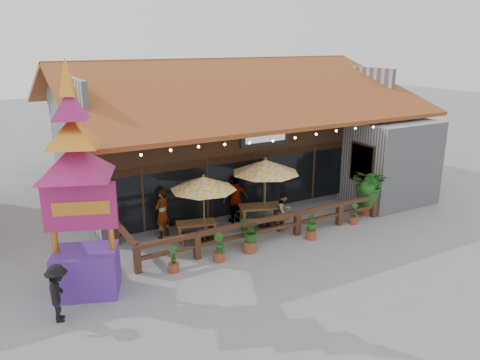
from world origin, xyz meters
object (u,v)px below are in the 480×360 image
picnic_table_right (262,212)px  thai_sign_tower (76,167)px  umbrella_left (203,183)px  tropical_plant (368,184)px  picnic_table_left (196,228)px  umbrella_right (265,167)px  pedestrian (58,293)px

picnic_table_right → thai_sign_tower: 7.80m
umbrella_left → tropical_plant: (6.97, -0.72, -0.88)m
picnic_table_left → tropical_plant: size_ratio=0.74×
picnic_table_right → umbrella_right: bearing=-65.3°
picnic_table_right → picnic_table_left: bearing=179.5°
umbrella_left → umbrella_right: 2.61m
pedestrian → umbrella_right: bearing=-58.9°
tropical_plant → pedestrian: tropical_plant is taller
umbrella_right → tropical_plant: (4.37, -0.87, -1.10)m
umbrella_left → pedestrian: bearing=-153.4°
pedestrian → picnic_table_left: bearing=-48.5°
thai_sign_tower → picnic_table_right: bearing=14.8°
umbrella_left → thai_sign_tower: bearing=-160.4°
umbrella_right → thai_sign_tower: (-6.97, -1.70, 1.31)m
pedestrian → tropical_plant: bearing=-69.5°
umbrella_right → tropical_plant: umbrella_right is taller
umbrella_right → pedestrian: 8.51m
tropical_plant → pedestrian: 12.41m
picnic_table_right → tropical_plant: 4.59m
picnic_table_left → pedestrian: 5.88m
thai_sign_tower → umbrella_left: bearing=19.6°
tropical_plant → umbrella_right: bearing=168.8°
umbrella_left → picnic_table_right: umbrella_left is taller
umbrella_left → thai_sign_tower: (-4.37, -1.56, 1.53)m
umbrella_right → picnic_table_left: bearing=177.0°
umbrella_left → tropical_plant: bearing=-5.9°
thai_sign_tower → pedestrian: size_ratio=4.53×
tropical_plant → umbrella_left: bearing=174.1°
picnic_table_left → tropical_plant: (7.16, -1.01, 0.83)m
umbrella_right → picnic_table_right: (-0.05, 0.12, -1.83)m
thai_sign_tower → pedestrian: bearing=-130.2°
picnic_table_right → tropical_plant: (4.42, -0.98, 0.72)m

